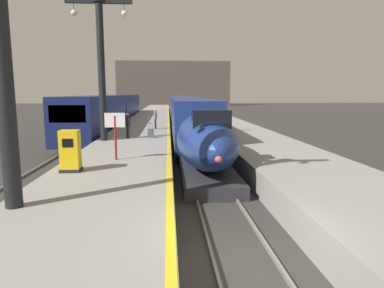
{
  "coord_description": "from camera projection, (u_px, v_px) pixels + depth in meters",
  "views": [
    {
      "loc": [
        -1.79,
        -7.08,
        4.05
      ],
      "look_at": [
        -0.75,
        7.73,
        1.8
      ],
      "focal_mm": 31.63,
      "sensor_mm": 36.0,
      "label": 1
    }
  ],
  "objects": [
    {
      "name": "ground_plane",
      "position": [
        248.0,
        272.0,
        7.72
      ],
      "size": [
        260.0,
        260.0,
        0.0
      ],
      "primitive_type": "plane",
      "color": "#33302D"
    },
    {
      "name": "platform_left",
      "position": [
        144.0,
        131.0,
        31.77
      ],
      "size": [
        4.8,
        110.0,
        1.05
      ],
      "primitive_type": "cube",
      "color": "gray",
      "rests_on": "ground"
    },
    {
      "name": "platform_right",
      "position": [
        230.0,
        130.0,
        32.33
      ],
      "size": [
        4.8,
        110.0,
        1.05
      ],
      "primitive_type": "cube",
      "color": "gray",
      "rests_on": "ground"
    },
    {
      "name": "platform_left_safety_stripe",
      "position": [
        169.0,
        125.0,
        31.85
      ],
      "size": [
        0.2,
        107.8,
        0.01
      ],
      "primitive_type": "cube",
      "color": "yellow",
      "rests_on": "platform_left"
    },
    {
      "name": "rail_main_left",
      "position": [
        179.0,
        132.0,
        34.78
      ],
      "size": [
        0.08,
        110.0,
        0.12
      ],
      "primitive_type": "cube",
      "color": "slate",
      "rests_on": "ground"
    },
    {
      "name": "rail_main_right",
      "position": [
        193.0,
        132.0,
        34.88
      ],
      "size": [
        0.08,
        110.0,
        0.12
      ],
      "primitive_type": "cube",
      "color": "slate",
      "rests_on": "ground"
    },
    {
      "name": "rail_secondary_left",
      "position": [
        99.0,
        133.0,
        34.22
      ],
      "size": [
        0.08,
        110.0,
        0.12
      ],
      "primitive_type": "cube",
      "color": "slate",
      "rests_on": "ground"
    },
    {
      "name": "rail_secondary_right",
      "position": [
        114.0,
        133.0,
        34.32
      ],
      "size": [
        0.08,
        110.0,
        0.12
      ],
      "primitive_type": "cube",
      "color": "slate",
      "rests_on": "ground"
    },
    {
      "name": "highspeed_train_main",
      "position": [
        183.0,
        111.0,
        39.97
      ],
      "size": [
        2.92,
        57.93,
        3.6
      ],
      "color": "navy",
      "rests_on": "ground"
    },
    {
      "name": "regional_train_adjacent",
      "position": [
        114.0,
        110.0,
        39.08
      ],
      "size": [
        2.85,
        36.6,
        3.8
      ],
      "color": "#141E4C",
      "rests_on": "ground"
    },
    {
      "name": "station_column_mid",
      "position": [
        101.0,
        55.0,
        20.82
      ],
      "size": [
        4.0,
        0.68,
        8.73
      ],
      "color": "black",
      "rests_on": "platform_left"
    },
    {
      "name": "passenger_near_edge",
      "position": [
        128.0,
        124.0,
        22.4
      ],
      "size": [
        0.4,
        0.48,
        1.69
      ],
      "color": "#23232D",
      "rests_on": "platform_left"
    },
    {
      "name": "passenger_mid_platform",
      "position": [
        155.0,
        117.0,
        28.24
      ],
      "size": [
        0.26,
        0.57,
        1.69
      ],
      "color": "#23232D",
      "rests_on": "platform_left"
    },
    {
      "name": "rolling_suitcase",
      "position": [
        151.0,
        133.0,
        22.81
      ],
      "size": [
        0.4,
        0.22,
        0.98
      ],
      "color": "#4C4C51",
      "rests_on": "platform_left"
    },
    {
      "name": "ticket_machine_yellow",
      "position": [
        70.0,
        152.0,
        12.93
      ],
      "size": [
        0.76,
        0.62,
        1.6
      ],
      "color": "yellow",
      "rests_on": "platform_left"
    },
    {
      "name": "departure_info_board",
      "position": [
        115.0,
        127.0,
        15.08
      ],
      "size": [
        0.9,
        0.1,
        2.12
      ],
      "color": "maroon",
      "rests_on": "platform_left"
    },
    {
      "name": "terminus_back_wall",
      "position": [
        174.0,
        84.0,
        107.27
      ],
      "size": [
        36.0,
        2.0,
        14.0
      ],
      "primitive_type": "cube",
      "color": "#4C4742",
      "rests_on": "ground"
    }
  ]
}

